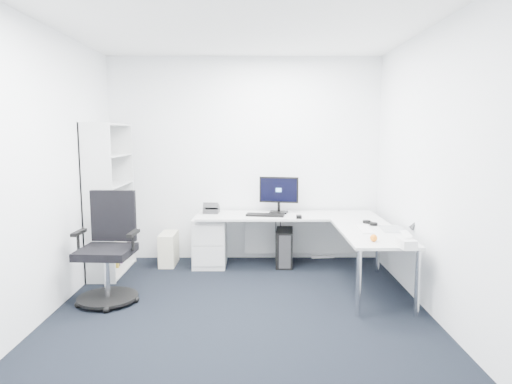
{
  "coord_description": "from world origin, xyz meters",
  "views": [
    {
      "loc": [
        0.13,
        -4.02,
        1.72
      ],
      "look_at": [
        0.15,
        1.05,
        1.05
      ],
      "focal_mm": 32.0,
      "sensor_mm": 36.0,
      "label": 1
    }
  ],
  "objects_px": {
    "monitor": "(279,195)",
    "laptop": "(393,219)",
    "l_desk": "(289,246)",
    "task_chair": "(106,249)",
    "bookshelf": "(109,199)"
  },
  "relations": [
    {
      "from": "monitor",
      "to": "laptop",
      "type": "distance_m",
      "value": 1.58
    },
    {
      "from": "l_desk",
      "to": "monitor",
      "type": "bearing_deg",
      "value": 103.39
    },
    {
      "from": "l_desk",
      "to": "laptop",
      "type": "bearing_deg",
      "value": -29.45
    },
    {
      "from": "monitor",
      "to": "task_chair",
      "type": "bearing_deg",
      "value": -130.87
    },
    {
      "from": "task_chair",
      "to": "laptop",
      "type": "relative_size",
      "value": 3.29
    },
    {
      "from": "bookshelf",
      "to": "laptop",
      "type": "distance_m",
      "value": 3.32
    },
    {
      "from": "bookshelf",
      "to": "laptop",
      "type": "xyz_separation_m",
      "value": [
        3.25,
        -0.66,
        -0.12
      ]
    },
    {
      "from": "l_desk",
      "to": "monitor",
      "type": "distance_m",
      "value": 0.73
    },
    {
      "from": "l_desk",
      "to": "task_chair",
      "type": "bearing_deg",
      "value": -153.27
    },
    {
      "from": "laptop",
      "to": "l_desk",
      "type": "bearing_deg",
      "value": 156.4
    },
    {
      "from": "bookshelf",
      "to": "laptop",
      "type": "bearing_deg",
      "value": -11.42
    },
    {
      "from": "task_chair",
      "to": "monitor",
      "type": "bearing_deg",
      "value": 40.98
    },
    {
      "from": "l_desk",
      "to": "bookshelf",
      "type": "relative_size",
      "value": 1.26
    },
    {
      "from": "l_desk",
      "to": "laptop",
      "type": "relative_size",
      "value": 6.75
    },
    {
      "from": "l_desk",
      "to": "task_chair",
      "type": "xyz_separation_m",
      "value": [
        -1.91,
        -0.96,
        0.22
      ]
    }
  ]
}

